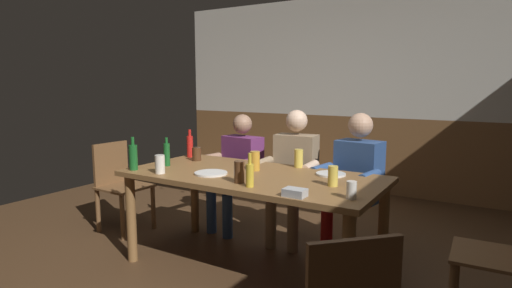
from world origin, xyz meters
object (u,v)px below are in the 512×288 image
(bottle_3, at_px, (133,157))
(pint_glass_2, at_px, (160,164))
(pint_glass_4, at_px, (299,158))
(bottle_2, at_px, (190,146))
(pint_glass_6, at_px, (333,176))
(chair_empty_far_end, at_px, (508,255))
(bottle_0, at_px, (166,154))
(bottle_1, at_px, (250,174))
(chair_empty_near_right, at_px, (119,183))
(person_1, at_px, (293,170))
(plate_1, at_px, (211,173))
(pint_glass_5, at_px, (255,161))
(plate_0, at_px, (331,174))
(dining_table, at_px, (252,186))
(condiment_caddy, at_px, (295,193))
(pint_glass_3, at_px, (197,154))
(pint_glass_1, at_px, (239,172))
(person_2, at_px, (355,177))
(person_0, at_px, (237,167))
(pint_glass_0, at_px, (351,190))

(bottle_3, height_order, pint_glass_2, bottle_3)
(pint_glass_4, bearing_deg, bottle_2, -175.07)
(pint_glass_2, xyz_separation_m, pint_glass_6, (1.30, 0.32, -0.00))
(chair_empty_far_end, xyz_separation_m, bottle_0, (-2.52, -0.17, 0.40))
(bottle_1, bearing_deg, chair_empty_far_end, 15.21)
(bottle_0, bearing_deg, chair_empty_near_right, 167.47)
(person_1, distance_m, plate_1, 0.94)
(pint_glass_5, distance_m, pint_glass_6, 0.74)
(plate_1, bearing_deg, plate_0, 29.33)
(dining_table, relative_size, condiment_caddy, 14.36)
(bottle_3, distance_m, pint_glass_3, 0.62)
(bottle_1, relative_size, pint_glass_1, 1.49)
(pint_glass_4, bearing_deg, person_1, 123.28)
(person_2, height_order, chair_empty_far_end, person_2)
(chair_empty_far_end, relative_size, pint_glass_3, 7.22)
(person_2, distance_m, plate_0, 0.45)
(person_1, xyz_separation_m, bottle_2, (-0.91, -0.39, 0.21))
(person_0, bearing_deg, person_1, -170.22)
(pint_glass_4, relative_size, pint_glass_5, 0.98)
(plate_0, bearing_deg, pint_glass_2, -151.07)
(chair_empty_far_end, height_order, pint_glass_1, pint_glass_1)
(dining_table, bearing_deg, condiment_caddy, -35.92)
(plate_0, relative_size, pint_glass_6, 1.61)
(bottle_1, height_order, pint_glass_4, bottle_1)
(bottle_1, xyz_separation_m, pint_glass_3, (-0.93, 0.57, -0.03))
(plate_1, bearing_deg, pint_glass_6, 8.09)
(person_0, bearing_deg, condiment_caddy, 145.88)
(bottle_0, xyz_separation_m, pint_glass_2, (0.17, -0.25, -0.03))
(pint_glass_4, distance_m, pint_glass_6, 0.67)
(person_1, distance_m, pint_glass_3, 0.90)
(bottle_1, bearing_deg, chair_empty_near_right, 166.83)
(chair_empty_far_end, distance_m, pint_glass_6, 1.12)
(chair_empty_near_right, distance_m, condiment_caddy, 2.27)
(plate_0, bearing_deg, person_0, 159.61)
(plate_1, height_order, bottle_2, bottle_2)
(person_0, bearing_deg, bottle_3, 84.57)
(pint_glass_3, bearing_deg, pint_glass_4, 12.67)
(pint_glass_2, height_order, pint_glass_6, pint_glass_2)
(dining_table, xyz_separation_m, person_1, (0.01, 0.72, -0.00))
(bottle_1, xyz_separation_m, pint_glass_0, (0.69, 0.07, -0.03))
(dining_table, relative_size, pint_glass_2, 13.69)
(person_1, height_order, person_2, person_1)
(bottle_1, xyz_separation_m, pint_glass_4, (-0.00, 0.78, -0.01))
(person_2, bearing_deg, pint_glass_0, 115.09)
(pint_glass_0, bearing_deg, bottle_2, 161.19)
(chair_empty_far_end, height_order, pint_glass_4, pint_glass_4)
(person_1, bearing_deg, pint_glass_0, 126.62)
(person_0, height_order, plate_0, person_0)
(pint_glass_0, height_order, pint_glass_6, pint_glass_6)
(person_2, relative_size, bottle_3, 4.51)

